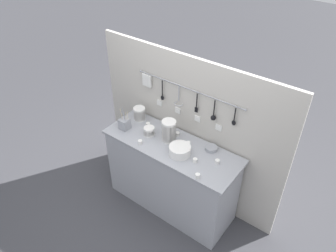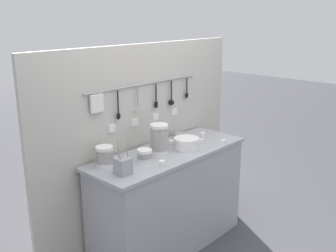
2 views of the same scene
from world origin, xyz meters
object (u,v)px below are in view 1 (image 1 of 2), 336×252
Objects in this scene: cup_beside_plates at (217,162)px; cup_back_right at (148,125)px; steel_mixing_bowl at (211,148)px; plate_stack at (180,150)px; cup_by_caddy at (198,176)px; cup_front_left at (188,144)px; cup_front_right at (140,142)px; bowl_stack_short_front at (149,131)px; cup_edge_far at (178,134)px; bowl_stack_tall_left at (139,114)px; bowl_stack_nested_right at (169,131)px; cup_edge_near at (195,160)px; cutlery_caddy at (125,124)px.

cup_beside_plates is 1.00× the size of cup_back_right.
steel_mixing_bowl is at bearing 137.92° from cup_beside_plates.
plate_stack is 0.38m from cup_by_caddy.
cup_front_left is 0.53m from cup_front_right.
bowl_stack_short_front reaches higher than cup_edge_far.
cup_back_right is at bearing -15.50° from bowl_stack_tall_left.
bowl_stack_short_front is at bearing -29.90° from bowl_stack_tall_left.
cup_back_right is at bearing 170.31° from bowl_stack_nested_right.
steel_mixing_bowl is at bearing 83.33° from cup_edge_near.
cup_edge_far is at bearing 76.43° from bowl_stack_nested_right.
bowl_stack_tall_left is 0.19m from cup_back_right.
cup_beside_plates is at bearing -42.08° from steel_mixing_bowl.
bowl_stack_short_front is 2.57× the size of cup_front_right.
cup_edge_far is (0.03, 0.12, -0.11)m from bowl_stack_nested_right.
steel_mixing_bowl is 2.80× the size of cup_front_right.
bowl_stack_tall_left is 0.99m from steel_mixing_bowl.
bowl_stack_short_front is 0.67m from cup_edge_near.
bowl_stack_nested_right reaches higher than bowl_stack_tall_left.
cup_back_right is 0.39m from cup_edge_far.
cup_beside_plates is (0.19, 0.12, 0.00)m from cup_edge_near.
cup_beside_plates and cup_back_right have the same top height.
cutlery_caddy is (-0.77, -0.02, 0.01)m from plate_stack.
plate_stack is 0.41m from cup_beside_plates.
cup_back_right is at bearing 114.65° from cup_front_right.
cup_front_left is at bearing 14.33° from bowl_stack_nested_right.
cup_edge_near is at bearing -31.66° from cup_edge_far.
plate_stack is 4.78× the size of cup_by_caddy.
bowl_stack_short_front is 0.77× the size of bowl_stack_tall_left.
bowl_stack_short_front is 0.47m from plate_stack.
bowl_stack_tall_left is at bearing 163.40° from plate_stack.
cup_back_right is (0.17, -0.05, -0.06)m from bowl_stack_tall_left.
cup_edge_near and cup_beside_plates have the same top height.
bowl_stack_tall_left is at bearing 85.94° from cutlery_caddy.
bowl_stack_tall_left is at bearing 159.91° from cup_by_caddy.
cup_beside_plates is at bearing 15.96° from cup_front_right.
cup_by_caddy reaches higher than steel_mixing_bowl.
cup_by_caddy is (0.57, -0.29, -0.11)m from bowl_stack_nested_right.
bowl_stack_nested_right reaches higher than cup_by_caddy.
cup_back_right is (0.19, 0.20, -0.05)m from cutlery_caddy.
steel_mixing_bowl is at bearing 16.22° from bowl_stack_short_front.
bowl_stack_nested_right is at bearing 48.04° from cup_front_right.
bowl_stack_tall_left is at bearing -178.31° from cup_edge_far.
plate_stack is at bearing 15.14° from cup_front_right.
bowl_stack_nested_right reaches higher than cup_edge_far.
plate_stack is at bearing 152.63° from cup_by_caddy.
bowl_stack_nested_right is 0.27m from plate_stack.
bowl_stack_tall_left is 0.62× the size of bowl_stack_nested_right.
cutlery_caddy reaches higher than steel_mixing_bowl.
cup_edge_near is (-0.03, -0.27, 0.00)m from steel_mixing_bowl.
cup_by_caddy is at bearing -50.26° from cup_edge_near.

